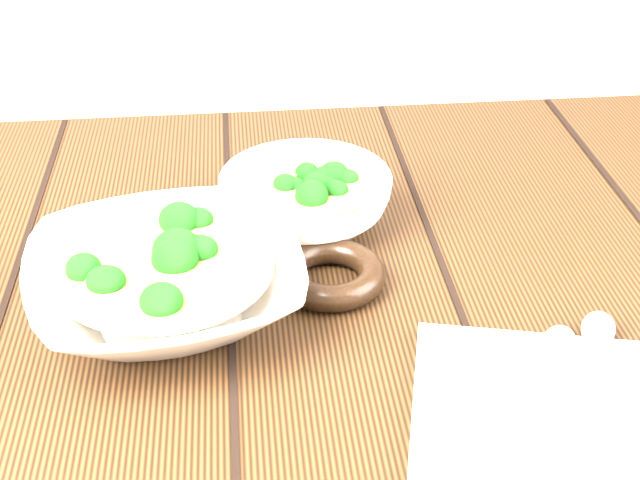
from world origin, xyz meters
TOP-DOWN VIEW (x-y plane):
  - table at (0.00, 0.00)m, footprint 1.20×0.80m
  - soup_bowl_front at (-0.07, -0.01)m, footprint 0.27×0.27m
  - soup_bowl_back at (0.06, 0.12)m, footprint 0.22×0.22m
  - trivet at (0.07, 0.01)m, footprint 0.13×0.13m
  - napkin at (0.22, -0.18)m, footprint 0.25×0.22m
  - spoon_left at (0.23, -0.14)m, footprint 0.10×0.16m
  - spoon_right at (0.27, -0.13)m, footprint 0.10×0.17m

SIDE VIEW (x-z plane):
  - table at x=0.00m, z-range 0.26..1.01m
  - napkin at x=0.22m, z-range 0.75..0.76m
  - trivet at x=0.07m, z-range 0.75..0.77m
  - spoon_left at x=0.23m, z-range 0.76..0.77m
  - spoon_right at x=0.27m, z-range 0.76..0.77m
  - soup_bowl_back at x=0.06m, z-range 0.75..0.81m
  - soup_bowl_front at x=-0.07m, z-range 0.75..0.82m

